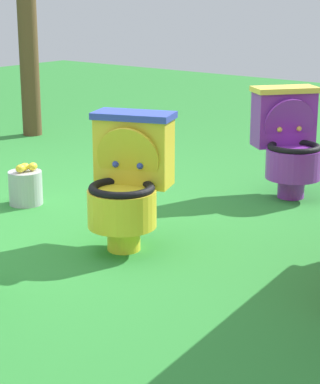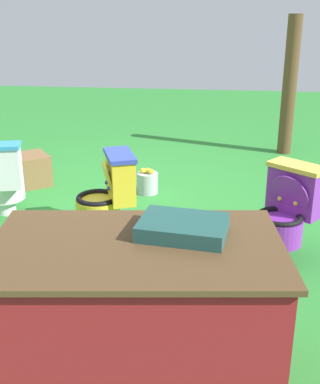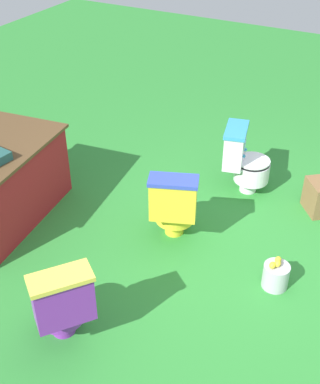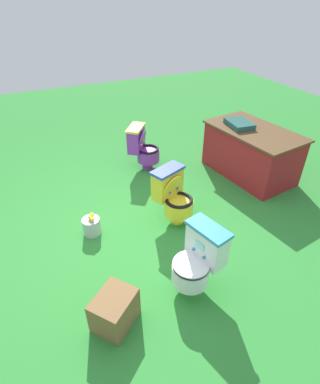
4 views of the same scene
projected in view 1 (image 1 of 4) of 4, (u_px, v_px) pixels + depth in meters
ground at (38, 215)px, 4.56m from camera, size 14.00×14.00×0.00m
toilet_purple at (289, 141)px, 4.92m from camera, size 0.62×0.64×0.73m
toilet_yellow at (128, 180)px, 3.94m from camera, size 0.60×0.55×0.73m
wooden_post at (28, 42)px, 6.79m from camera, size 0.18×0.18×1.76m
lemon_bucket at (26, 187)px, 4.77m from camera, size 0.22×0.22×0.28m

